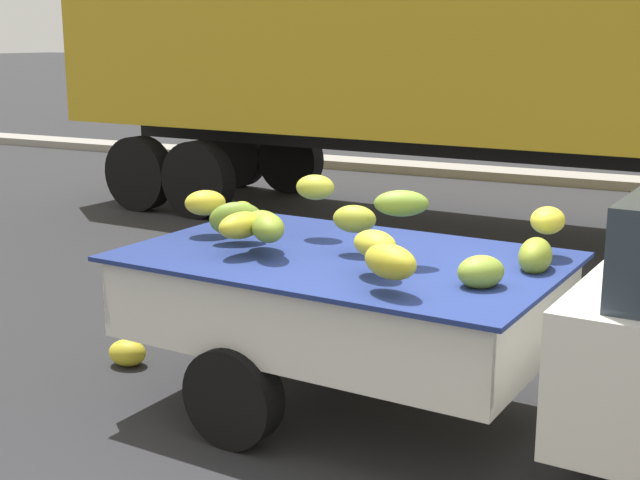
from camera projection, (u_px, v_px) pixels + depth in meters
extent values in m
plane|color=#28282B|center=(437.00, 446.00, 5.41)|extent=(220.00, 220.00, 0.00)
cube|color=silver|center=(343.00, 328.00, 5.83)|extent=(2.77, 1.85, 0.08)
cube|color=silver|center=(398.00, 264.00, 6.46)|extent=(2.67, 0.22, 0.44)
cube|color=silver|center=(274.00, 324.00, 5.09)|extent=(2.67, 0.22, 0.44)
cube|color=silver|center=(538.00, 323.00, 5.12)|extent=(0.16, 1.69, 0.44)
cube|color=silver|center=(189.00, 265.00, 6.43)|extent=(0.16, 1.69, 0.44)
cube|color=#B21914|center=(400.00, 268.00, 6.49)|extent=(2.56, 0.17, 0.07)
cube|color=navy|center=(344.00, 257.00, 5.72)|extent=(2.90, 1.98, 0.03)
ellipsoid|color=olive|center=(262.00, 223.00, 5.79)|extent=(0.40, 0.40, 0.16)
ellipsoid|color=gold|center=(375.00, 244.00, 5.15)|extent=(0.39, 0.36, 0.16)
ellipsoid|color=olive|center=(268.00, 228.00, 5.59)|extent=(0.37, 0.39, 0.18)
ellipsoid|color=#A7AB2D|center=(354.00, 219.00, 5.69)|extent=(0.31, 0.24, 0.18)
ellipsoid|color=gold|center=(390.00, 262.00, 4.81)|extent=(0.42, 0.36, 0.19)
ellipsoid|color=olive|center=(401.00, 203.00, 5.40)|extent=(0.39, 0.33, 0.16)
ellipsoid|color=yellow|center=(205.00, 203.00, 6.24)|extent=(0.37, 0.37, 0.18)
ellipsoid|color=gold|center=(242.00, 215.00, 6.45)|extent=(0.32, 0.36, 0.21)
ellipsoid|color=olive|center=(236.00, 219.00, 6.02)|extent=(0.40, 0.38, 0.24)
ellipsoid|color=olive|center=(535.00, 256.00, 5.34)|extent=(0.24, 0.38, 0.22)
ellipsoid|color=gold|center=(241.00, 225.00, 5.67)|extent=(0.26, 0.40, 0.17)
ellipsoid|color=olive|center=(481.00, 272.00, 4.97)|extent=(0.35, 0.37, 0.19)
ellipsoid|color=gold|center=(548.00, 220.00, 5.61)|extent=(0.24, 0.30, 0.18)
ellipsoid|color=gold|center=(315.00, 187.00, 6.15)|extent=(0.30, 0.25, 0.18)
cylinder|color=black|center=(359.00, 324.00, 6.73)|extent=(0.65, 0.24, 0.64)
cylinder|color=black|center=(233.00, 396.00, 5.37)|extent=(0.65, 0.24, 0.64)
cube|color=gold|center=(480.00, 27.00, 10.94)|extent=(12.12, 3.19, 2.70)
cube|color=black|center=(475.00, 146.00, 11.28)|extent=(11.04, 1.03, 0.30)
cylinder|color=black|center=(291.00, 159.00, 14.20)|extent=(1.10, 0.36, 1.08)
cylinder|color=black|center=(198.00, 180.00, 12.19)|extent=(1.10, 0.36, 1.08)
cylinder|color=black|center=(237.00, 155.00, 14.73)|extent=(1.10, 0.36, 1.08)
cylinder|color=black|center=(139.00, 174.00, 12.72)|extent=(1.10, 0.36, 1.08)
ellipsoid|color=gold|center=(127.00, 353.00, 6.73)|extent=(0.32, 0.26, 0.20)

